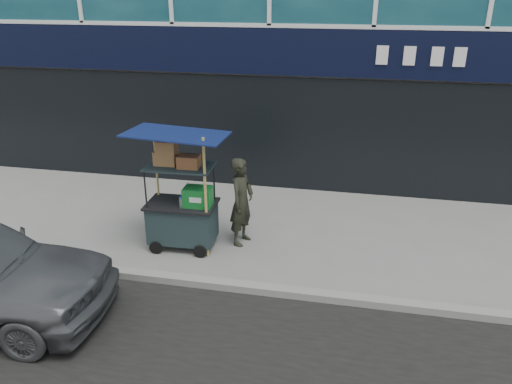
# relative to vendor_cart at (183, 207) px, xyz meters

# --- Properties ---
(ground) EXTENTS (80.00, 80.00, 0.00)m
(ground) POSITION_rel_vendor_cart_xyz_m (0.90, -0.91, -0.73)
(ground) COLOR slate
(ground) RESTS_ON ground
(curb) EXTENTS (80.00, 0.18, 0.12)m
(curb) POSITION_rel_vendor_cart_xyz_m (0.90, -1.11, -0.67)
(curb) COLOR gray
(curb) RESTS_ON ground
(vendor_cart) EXTENTS (1.56, 1.12, 2.07)m
(vendor_cart) POSITION_rel_vendor_cart_xyz_m (0.00, 0.00, 0.00)
(vendor_cart) COLOR #19272B
(vendor_cart) RESTS_ON ground
(vendor_man) EXTENTS (0.49, 0.63, 1.53)m
(vendor_man) POSITION_rel_vendor_cart_xyz_m (0.93, 0.34, 0.04)
(vendor_man) COLOR black
(vendor_man) RESTS_ON ground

